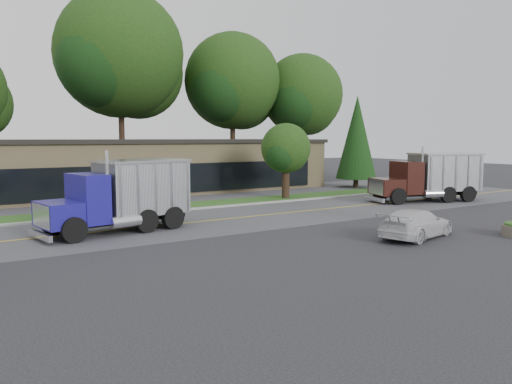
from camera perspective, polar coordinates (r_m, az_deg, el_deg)
ground at (r=19.11m, az=5.84°, el=-7.21°), size 140.00×140.00×0.00m
road at (r=26.58m, az=-6.40°, el=-3.41°), size 60.00×8.00×0.02m
center_line at (r=26.58m, az=-6.40°, el=-3.41°), size 60.00×0.12×0.01m
curb at (r=30.36m, az=-9.94°, el=-2.27°), size 60.00×0.30×0.12m
grass_verge at (r=32.01m, az=-11.20°, el=-1.86°), size 60.00×3.40×0.03m
far_parking at (r=36.66m, az=-14.10°, el=-0.91°), size 60.00×7.00×0.02m
strip_mall at (r=42.79m, az=-14.23°, el=2.77°), size 32.00×12.00×4.00m
tree_far_c at (r=51.70m, az=-15.15°, el=14.31°), size 13.07×12.30×18.65m
tree_far_d at (r=55.43m, az=-2.63°, el=12.01°), size 11.02×10.38×15.73m
tree_far_e at (r=58.14m, az=5.33°, el=10.56°), size 9.75×9.17×13.90m
evergreen_right at (r=45.35m, az=11.45°, el=6.14°), size 3.58×3.58×8.14m
tree_verge at (r=36.66m, az=3.46°, el=4.74°), size 3.86×3.63×5.50m
dump_truck_blue at (r=24.44m, az=-14.88°, el=-0.17°), size 7.19×3.67×3.36m
dump_truck_maroon at (r=36.94m, az=19.39°, el=1.78°), size 8.02×4.67×3.36m
rally_car at (r=23.29m, az=17.81°, el=-3.43°), size 4.75×2.79×1.29m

